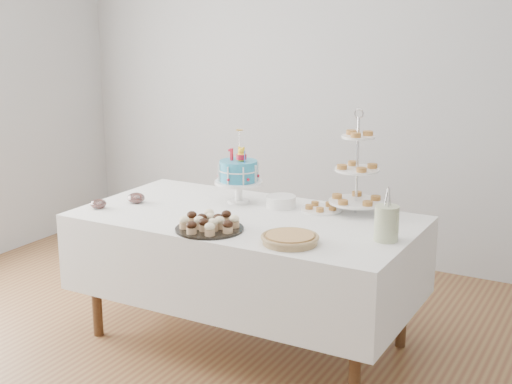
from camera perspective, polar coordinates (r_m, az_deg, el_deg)
The scene contains 12 objects.
floor at distance 4.09m, azimuth -2.88°, elevation -13.37°, with size 5.00×5.00×0.00m, color brown.
walls at distance 3.66m, azimuth -3.14°, elevation 5.67°, with size 5.04×4.04×2.70m.
table at distance 4.11m, azimuth -0.76°, elevation -4.95°, with size 1.92×1.02×0.77m.
birthday_cake at distance 4.28m, azimuth -1.40°, elevation 0.70°, with size 0.29×0.29×0.44m.
cupcake_tray at distance 3.78m, azimuth -3.75°, elevation -2.46°, with size 0.37×0.37×0.08m.
pie at distance 3.56m, azimuth 2.73°, elevation -3.73°, with size 0.29×0.29×0.05m.
tiered_stand at distance 4.08m, azimuth 8.09°, elevation 1.74°, with size 0.31×0.31×0.60m.
plate_stack at distance 4.21m, azimuth 2.02°, elevation -0.77°, with size 0.18×0.18×0.07m.
pastry_plate at distance 4.16m, azimuth 5.24°, elevation -1.27°, with size 0.25×0.25×0.04m.
jam_bowl_a at distance 4.29m, azimuth -12.50°, elevation -0.94°, with size 0.09×0.09×0.06m.
jam_bowl_b at distance 4.36m, azimuth -9.56°, elevation -0.48°, with size 0.10×0.10×0.06m.
utensil_pitcher at distance 3.64m, azimuth 10.41°, elevation -2.37°, with size 0.13×0.12×0.28m.
Camera 1 is at (1.93, -3.07, 1.90)m, focal length 50.00 mm.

